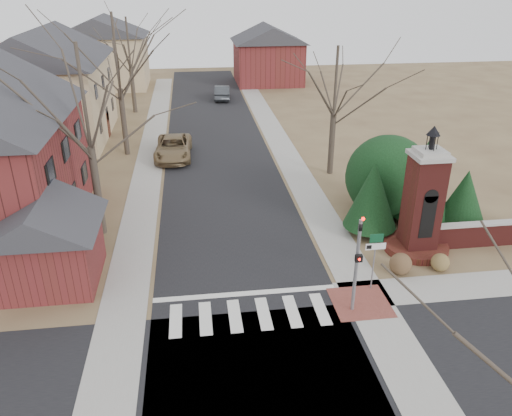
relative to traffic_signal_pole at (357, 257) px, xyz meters
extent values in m
plane|color=brown|center=(-4.30, -0.57, -2.59)|extent=(120.00, 120.00, 0.00)
cube|color=black|center=(-4.30, 21.43, -2.58)|extent=(8.00, 70.00, 0.01)
cube|color=black|center=(-4.30, -3.57, -2.58)|extent=(120.00, 8.00, 0.01)
cube|color=silver|center=(-4.30, 0.23, -2.58)|extent=(8.00, 2.20, 0.02)
cube|color=silver|center=(-4.30, 1.73, -2.58)|extent=(8.00, 0.35, 0.02)
cube|color=gray|center=(0.90, 21.43, -2.58)|extent=(2.00, 60.00, 0.02)
cube|color=gray|center=(-9.50, 21.43, -2.58)|extent=(2.00, 60.00, 0.02)
cube|color=brown|center=(0.50, 0.43, -2.57)|extent=(2.40, 2.40, 0.02)
cylinder|color=slate|center=(0.00, 0.03, -0.49)|extent=(0.14, 0.14, 4.20)
imported|color=black|center=(0.00, 0.03, 1.46)|extent=(0.15, 0.18, 0.90)
sphere|color=#FF0C05|center=(0.00, -0.19, 1.76)|extent=(0.14, 0.14, 0.14)
cube|color=black|center=(0.00, -0.15, 0.01)|extent=(0.28, 0.16, 0.30)
sphere|color=#FF0C05|center=(0.00, -0.24, 0.01)|extent=(0.11, 0.11, 0.11)
cylinder|color=slate|center=(1.30, 1.43, -1.29)|extent=(0.06, 0.06, 2.60)
cube|color=silver|center=(1.30, 1.41, -0.44)|extent=(0.90, 0.03, 0.30)
cube|color=black|center=(1.00, 1.39, -0.44)|extent=(0.22, 0.02, 0.18)
cube|color=#0D4024|center=(1.30, 1.41, -0.04)|extent=(0.60, 0.03, 0.40)
cylinder|color=maroon|center=(4.70, 4.43, -2.41)|extent=(3.20, 3.20, 0.36)
cube|color=maroon|center=(4.70, 4.43, -0.09)|extent=(1.50, 1.50, 5.00)
cube|color=black|center=(4.70, 3.71, -0.39)|extent=(0.70, 0.10, 2.20)
cube|color=gray|center=(4.70, 4.43, 2.46)|extent=(1.70, 1.70, 0.20)
cube|color=gray|center=(4.70, 4.43, 2.66)|extent=(1.30, 1.30, 0.20)
cylinder|color=black|center=(4.70, 4.43, 3.06)|extent=(0.20, 0.20, 0.60)
cone|color=black|center=(4.70, 4.43, 3.66)|extent=(0.64, 0.64, 0.45)
cube|color=maroon|center=(9.20, 4.43, -1.99)|extent=(7.50, 0.40, 1.20)
cube|color=gray|center=(9.20, 4.43, -1.34)|extent=(7.50, 0.50, 0.10)
cube|color=tan|center=(-17.80, 26.43, 0.61)|extent=(9.00, 12.00, 6.40)
cube|color=maroon|center=(-12.80, 3.93, -1.19)|extent=(4.00, 4.00, 2.80)
cube|color=maroon|center=(-13.92, 3.13, 0.80)|extent=(0.75, 0.75, 1.82)
cube|color=tan|center=(-16.30, 47.43, 0.41)|extent=(10.00, 8.00, 6.00)
cube|color=tan|center=(-19.10, 45.83, 4.40)|extent=(0.75, 0.75, 3.08)
cube|color=maroon|center=(3.70, 47.43, -0.09)|extent=(8.00, 8.00, 5.00)
cube|color=maroon|center=(1.46, 45.83, 3.31)|extent=(0.75, 0.75, 2.80)
cylinder|color=#473D33|center=(2.90, 6.43, -2.34)|extent=(0.20, 0.20, 0.50)
cone|color=black|center=(2.90, 6.43, -0.29)|extent=(2.80, 2.80, 3.60)
cylinder|color=#473D33|center=(6.20, 7.63, -2.34)|extent=(0.20, 0.20, 0.50)
cone|color=black|center=(6.20, 7.63, 0.01)|extent=(3.40, 3.40, 4.20)
cylinder|color=#473D33|center=(8.20, 6.63, -2.34)|extent=(0.20, 0.20, 0.50)
cone|color=black|center=(8.20, 6.63, -0.69)|extent=(2.40, 2.40, 2.80)
sphere|color=black|center=(4.70, 8.93, -0.19)|extent=(4.80, 4.80, 4.80)
cylinder|color=#473D33|center=(-11.30, 8.43, -0.17)|extent=(0.40, 0.40, 4.83)
cylinder|color=#473D33|center=(-11.30, 21.43, -0.07)|extent=(0.40, 0.40, 5.04)
cylinder|color=#473D33|center=(-11.80, 34.43, -0.38)|extent=(0.40, 0.40, 4.41)
cylinder|color=#473D33|center=(3.20, 15.43, -0.49)|extent=(0.40, 0.40, 4.20)
imported|color=olive|center=(-7.70, 20.11, -1.80)|extent=(2.84, 5.79, 1.58)
imported|color=#363A3E|center=(-2.70, 38.92, -1.83)|extent=(1.97, 4.71, 1.51)
sphere|color=brown|center=(3.04, 2.43, -2.07)|extent=(1.03, 1.03, 1.03)
sphere|color=brown|center=(5.00, 2.43, -2.15)|extent=(0.87, 0.87, 0.87)
camera|label=1|loc=(-6.20, -16.32, 10.18)|focal=35.00mm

